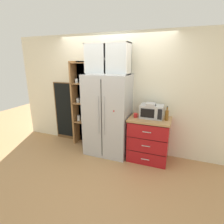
% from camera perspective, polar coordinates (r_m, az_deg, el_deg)
% --- Properties ---
extents(ground_plane, '(10.68, 10.68, 0.00)m').
position_cam_1_polar(ground_plane, '(4.06, -1.55, -12.91)').
color(ground_plane, tan).
extents(wall_back_cream, '(4.98, 0.10, 2.55)m').
position_cam_1_polar(wall_back_cream, '(3.98, 0.55, 6.07)').
color(wall_back_cream, silver).
rests_on(wall_back_cream, ground).
extents(refrigerator, '(0.92, 0.65, 1.72)m').
position_cam_1_polar(refrigerator, '(3.75, -1.42, -1.11)').
color(refrigerator, '#B7BABF').
rests_on(refrigerator, ground).
extents(pantry_shelf_column, '(0.49, 0.30, 1.98)m').
position_cam_1_polar(pantry_shelf_column, '(4.24, -9.26, 2.92)').
color(pantry_shelf_column, brown).
rests_on(pantry_shelf_column, ground).
extents(counter_cabinet, '(0.81, 0.60, 0.89)m').
position_cam_1_polar(counter_cabinet, '(3.70, 11.80, -8.53)').
color(counter_cabinet, '#A8161C').
rests_on(counter_cabinet, ground).
extents(microwave, '(0.44, 0.33, 0.26)m').
position_cam_1_polar(microwave, '(3.55, 12.79, 0.22)').
color(microwave, '#B7BABF').
rests_on(microwave, counter_cabinet).
extents(coffee_maker, '(0.17, 0.20, 0.31)m').
position_cam_1_polar(coffee_maker, '(3.50, 12.38, 0.48)').
color(coffee_maker, '#B7B7BC').
rests_on(coffee_maker, counter_cabinet).
extents(mug_red, '(0.11, 0.08, 0.08)m').
position_cam_1_polar(mug_red, '(3.53, 7.67, -1.06)').
color(mug_red, red).
rests_on(mug_red, counter_cabinet).
extents(bottle_amber, '(0.07, 0.07, 0.27)m').
position_cam_1_polar(bottle_amber, '(3.47, 17.32, -0.68)').
color(bottle_amber, brown).
rests_on(bottle_amber, counter_cabinet).
extents(upper_cabinet, '(0.89, 0.32, 0.59)m').
position_cam_1_polar(upper_cabinet, '(3.63, -1.26, 16.77)').
color(upper_cabinet, silver).
rests_on(upper_cabinet, refrigerator).
extents(chalkboard_menu, '(0.60, 0.04, 1.47)m').
position_cam_1_polar(chalkboard_menu, '(4.65, -14.84, 0.23)').
color(chalkboard_menu, brown).
rests_on(chalkboard_menu, ground).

